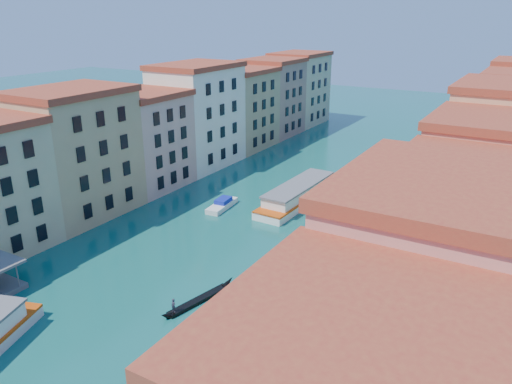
{
  "coord_description": "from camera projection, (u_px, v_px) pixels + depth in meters",
  "views": [
    {
      "loc": [
        35.6,
        -10.99,
        30.65
      ],
      "look_at": [
        3.03,
        44.96,
        7.17
      ],
      "focal_mm": 35.0,
      "sensor_mm": 36.0,
      "label": 1
    }
  ],
  "objects": [
    {
      "name": "motorboat_mid",
      "position": [
        222.0,
        204.0,
        82.51
      ],
      "size": [
        2.99,
        7.46,
        1.51
      ],
      "rotation": [
        0.0,
        0.0,
        0.1
      ],
      "color": "white",
      "rests_on": "ground"
    },
    {
      "name": "gondola_fore",
      "position": [
        199.0,
        299.0,
        55.76
      ],
      "size": [
        3.2,
        10.87,
        2.19
      ],
      "rotation": [
        0.0,
        0.0,
        -0.22
      ],
      "color": "black",
      "rests_on": "ground"
    },
    {
      "name": "gondola_far",
      "position": [
        305.0,
        244.0,
        68.93
      ],
      "size": [
        1.48,
        11.41,
        1.62
      ],
      "rotation": [
        0.0,
        0.0,
        0.05
      ],
      "color": "black",
      "rests_on": "ground"
    },
    {
      "name": "right_bank_palazzos",
      "position": [
        488.0,
        166.0,
        71.51
      ],
      "size": [
        12.8,
        128.4,
        21.0
      ],
      "color": "#AC6348",
      "rests_on": "ground"
    },
    {
      "name": "vaporetto_far",
      "position": [
        299.0,
        194.0,
        84.85
      ],
      "size": [
        5.77,
        22.16,
        3.27
      ],
      "rotation": [
        0.0,
        0.0,
        -0.03
      ],
      "color": "white",
      "rests_on": "ground"
    },
    {
      "name": "left_bank_palazzos",
      "position": [
        179.0,
        125.0,
        97.75
      ],
      "size": [
        12.8,
        128.4,
        21.0
      ],
      "color": "#C3B18D",
      "rests_on": "ground"
    },
    {
      "name": "mooring_poles_right",
      "position": [
        313.0,
        321.0,
        50.13
      ],
      "size": [
        1.44,
        54.24,
        3.2
      ],
      "color": "brown",
      "rests_on": "ground"
    },
    {
      "name": "motorboat_far",
      "position": [
        401.0,
        162.0,
        105.39
      ],
      "size": [
        5.67,
        8.21,
        1.64
      ],
      "rotation": [
        0.0,
        0.0,
        0.45
      ],
      "color": "silver",
      "rests_on": "ground"
    },
    {
      "name": "quay",
      "position": [
        424.0,
        215.0,
        78.44
      ],
      "size": [
        4.0,
        140.0,
        1.0
      ],
      "primitive_type": "cube",
      "color": "gray",
      "rests_on": "ground"
    },
    {
      "name": "restaurant_awnings",
      "position": [
        319.0,
        349.0,
        43.39
      ],
      "size": [
        3.2,
        44.55,
        3.12
      ],
      "color": "maroon",
      "rests_on": "ground"
    }
  ]
}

